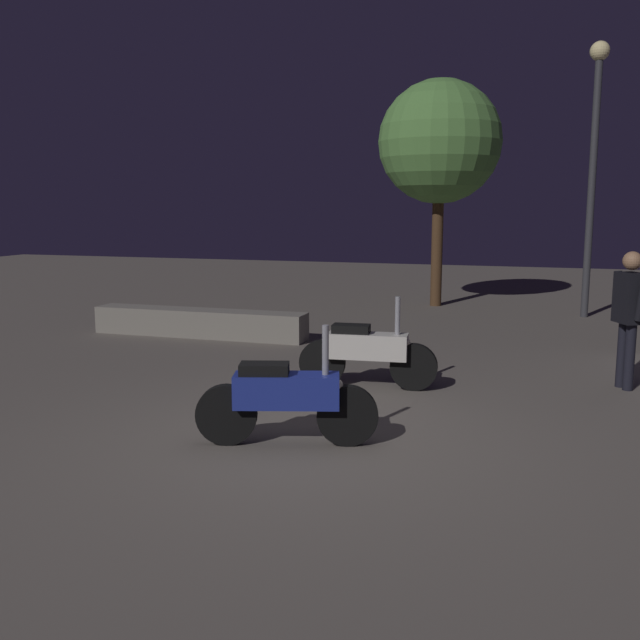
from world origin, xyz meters
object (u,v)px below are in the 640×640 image
at_px(motorcycle_white_parked_left, 367,352).
at_px(streetlamp_near, 594,146).
at_px(motorcycle_blue_foreground, 286,398).
at_px(person_rider_beside, 629,308).

distance_m(motorcycle_white_parked_left, streetlamp_near, 7.67).
bearing_deg(motorcycle_blue_foreground, motorcycle_white_parked_left, 68.36).
distance_m(motorcycle_blue_foreground, streetlamp_near, 9.70).
bearing_deg(person_rider_beside, motorcycle_white_parked_left, -8.27).
relative_size(motorcycle_white_parked_left, streetlamp_near, 0.32).
bearing_deg(streetlamp_near, motorcycle_blue_foreground, -108.58).
bearing_deg(streetlamp_near, motorcycle_white_parked_left, -112.68).
distance_m(motorcycle_blue_foreground, person_rider_beside, 4.45).
relative_size(motorcycle_blue_foreground, streetlamp_near, 0.31).
distance_m(motorcycle_white_parked_left, person_rider_beside, 3.11).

